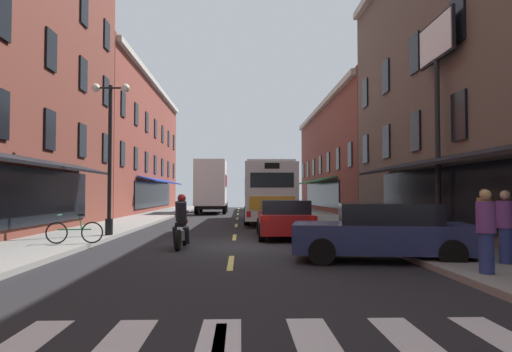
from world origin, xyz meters
The scene contains 15 objects.
ground_plane centered at (0.00, 0.00, -0.05)m, with size 34.80×80.00×0.10m, color black.
lane_centre_dashes centered at (0.00, -0.25, 0.00)m, with size 0.14×73.90×0.01m.
sidewalk_left centered at (-5.90, 0.00, 0.07)m, with size 3.00×80.00×0.14m, color gray.
sidewalk_right centered at (5.90, 0.00, 0.07)m, with size 3.00×80.00×0.14m, color gray.
billboard_sign centered at (7.05, 0.96, 5.92)m, with size 0.40×2.74×7.63m.
transit_bus centered at (1.79, 12.59, 1.75)m, with size 2.77×11.21×3.33m.
box_truck centered at (-2.18, 23.77, 2.18)m, with size 2.50×7.15×4.29m.
sedan_near centered at (3.77, -3.40, 0.73)m, with size 4.56×2.51×1.44m.
sedan_mid centered at (1.89, 2.86, 0.72)m, with size 2.07×4.61×1.42m.
motorcycle_rider centered at (-1.58, -0.47, 0.71)m, with size 0.62×2.07×1.66m.
bicycle_near centered at (-4.87, -0.34, 0.50)m, with size 1.71×0.48×0.91m.
pedestrian_near centered at (6.10, -4.76, 0.99)m, with size 0.52×0.47×1.61m.
pedestrian_mid centered at (6.73, -2.65, 0.99)m, with size 0.36×0.36×1.66m.
pedestrian_far centered at (4.99, -6.02, 0.97)m, with size 0.36×0.36×1.62m.
street_lamp_twin centered at (-4.63, 2.54, 3.25)m, with size 1.42×0.32×5.63m.
Camera 1 is at (0.25, -14.93, 1.70)m, focal length 32.81 mm.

